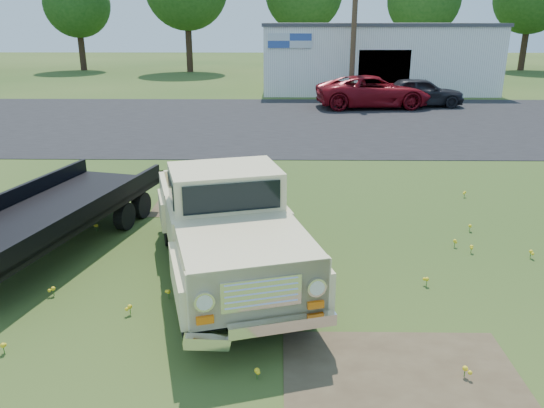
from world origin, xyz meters
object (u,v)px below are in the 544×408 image
Objects in this scene: vintage_pickup_truck at (226,223)px; dark_sedan at (421,92)px; flatbed_trailer at (46,209)px; red_pickup at (373,92)px.

vintage_pickup_truck is 1.26× the size of dark_sedan.
flatbed_trailer is (-3.59, 1.13, -0.15)m from vintage_pickup_truck.
flatbed_trailer is 1.06× the size of red_pickup.
dark_sedan is (2.56, 0.43, -0.06)m from red_pickup.
red_pickup is at bearing 76.63° from flatbed_trailer.
vintage_pickup_truck is at bearing 158.03° from red_pickup.
dark_sedan is at bearing 71.22° from flatbed_trailer.
vintage_pickup_truck reaches higher than dark_sedan.
red_pickup is (5.73, 19.31, -0.19)m from vintage_pickup_truck.
flatbed_trailer is 1.41× the size of dark_sedan.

